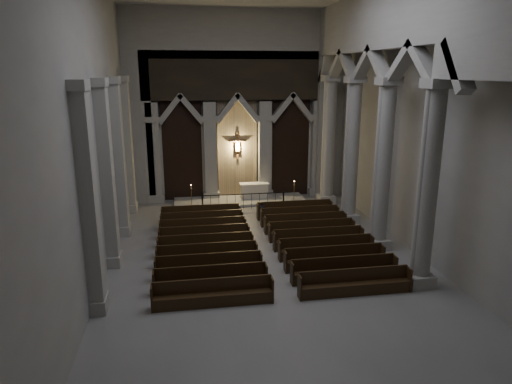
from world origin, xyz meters
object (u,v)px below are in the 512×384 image
candle_stand_left (192,202)px  candle_stand_right (294,198)px  worshipper (262,211)px  altar_rail (243,199)px  altar (254,190)px  pews (263,245)px

candle_stand_left → candle_stand_right: (6.47, -0.14, 0.00)m
worshipper → altar_rail: bearing=103.1°
altar → altar_rail: altar is taller
altar_rail → candle_stand_left: candle_stand_left is taller
pews → candle_stand_left: bearing=112.8°
candle_stand_right → pews: bearing=-114.2°
altar → candle_stand_left: (-4.16, -1.46, -0.22)m
altar_rail → pews: altar_rail is taller
candle_stand_left → worshipper: bearing=-37.0°
altar_rail → worshipper: worshipper is taller
altar → candle_stand_right: (2.31, -1.60, -0.21)m
altar → pews: altar is taller
candle_stand_left → pews: 8.15m
altar_rail → pews: size_ratio=0.51×
pews → worshipper: (0.75, 4.57, 0.22)m
candle_stand_left → worshipper: candle_stand_left is taller
worshipper → candle_stand_left: bearing=138.5°
altar_rail → worshipper: bearing=-72.4°
altar → worshipper: altar is taller
candle_stand_left → worshipper: size_ratio=1.42×
altar → worshipper: (-0.25, -4.40, -0.09)m
candle_stand_left → pews: bearing=-67.2°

